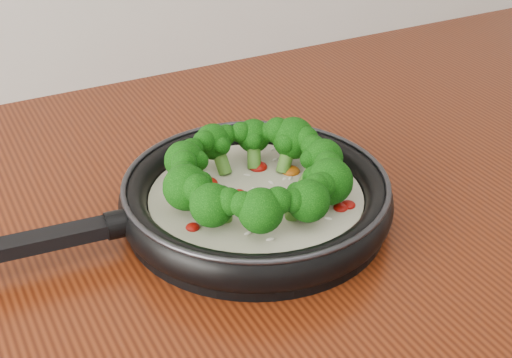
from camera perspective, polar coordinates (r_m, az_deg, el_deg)
skillet at (r=0.77m, az=-0.12°, el=-1.19°), size 0.47×0.32×0.09m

